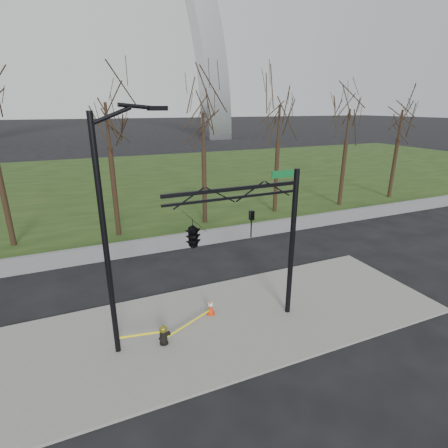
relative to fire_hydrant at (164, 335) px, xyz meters
name	(u,v)px	position (x,y,z in m)	size (l,w,h in m)	color
ground	(224,323)	(2.50, 0.40, -0.46)	(500.00, 500.00, 0.00)	black
sidewalk	(224,322)	(2.50, 0.40, -0.41)	(18.00, 6.00, 0.10)	slate
grass_strip	(122,180)	(2.50, 30.40, -0.43)	(120.00, 40.00, 0.06)	#1B3312
guardrail	(171,243)	(2.50, 8.40, -0.01)	(60.00, 0.30, 0.90)	#59595B
tree_row	(159,159)	(3.00, 12.40, 4.36)	(47.02, 4.00, 9.62)	black
fire_hydrant	(164,335)	(0.00, 0.00, 0.00)	(0.48, 0.32, 0.77)	black
traffic_cone	(211,307)	(2.19, 1.08, -0.05)	(0.39, 0.39, 0.62)	red
street_light	(111,224)	(-1.34, 0.30, 4.24)	(2.37, 0.64, 8.21)	black
traffic_signal_mast	(214,230)	(1.93, -0.07, 3.69)	(5.10, 2.49, 6.00)	black
caution_tape	(171,328)	(0.36, 0.38, -0.05)	(3.75, 1.09, 0.40)	yellow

